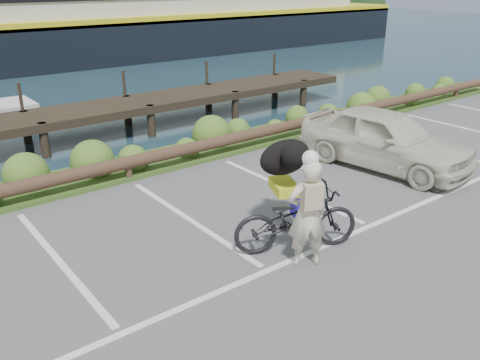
% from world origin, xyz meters
% --- Properties ---
extents(ground, '(72.00, 72.00, 0.00)m').
position_xyz_m(ground, '(0.00, 0.00, 0.00)').
color(ground, '#4D4D4F').
extents(vegetation_strip, '(34.00, 1.60, 0.10)m').
position_xyz_m(vegetation_strip, '(0.00, 5.30, 0.05)').
color(vegetation_strip, '#3D5B21').
rests_on(vegetation_strip, ground).
extents(log_rail, '(32.00, 0.30, 0.60)m').
position_xyz_m(log_rail, '(0.00, 4.60, 0.00)').
color(log_rail, '#443021').
rests_on(log_rail, ground).
extents(bicycle, '(2.33, 1.62, 1.16)m').
position_xyz_m(bicycle, '(0.85, -0.15, 0.58)').
color(bicycle, black).
rests_on(bicycle, ground).
extents(cyclist, '(0.80, 0.68, 1.85)m').
position_xyz_m(cyclist, '(0.64, -0.61, 0.93)').
color(cyclist, beige).
rests_on(cyclist, ground).
extents(dog, '(0.95, 1.22, 0.63)m').
position_xyz_m(dog, '(1.15, 0.50, 1.48)').
color(dog, black).
rests_on(dog, bicycle).
extents(parked_car, '(2.32, 4.55, 1.48)m').
position_xyz_m(parked_car, '(5.49, 1.56, 0.74)').
color(parked_car, beige).
rests_on(parked_car, ground).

